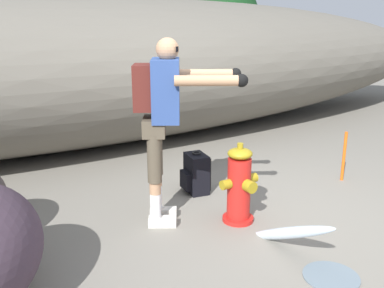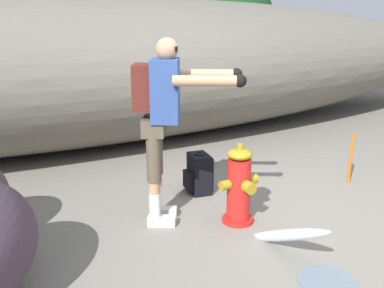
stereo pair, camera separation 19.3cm
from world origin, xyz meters
TOP-DOWN VIEW (x-y plane):
  - ground_plane at (0.00, 0.00)m, footprint 56.00×56.00m
  - dirt_embankment at (0.00, 3.73)m, footprint 14.93×3.20m
  - fire_hydrant at (-0.30, 0.30)m, footprint 0.40×0.35m
  - hydrant_water_jet at (-0.30, -0.42)m, footprint 0.42×1.21m
  - utility_worker at (-0.89, 0.67)m, footprint 1.03×0.84m
  - spare_backpack at (-0.25, 1.13)m, footprint 0.32×0.33m
  - survey_stake at (1.43, 0.49)m, footprint 0.04×0.04m

SIDE VIEW (x-z plane):
  - ground_plane at x=0.00m, z-range -0.04..0.00m
  - hydrant_water_jet at x=-0.30m, z-range -0.17..0.43m
  - spare_backpack at x=-0.25m, z-range -0.02..0.45m
  - survey_stake at x=1.43m, z-range 0.00..0.60m
  - fire_hydrant at x=-0.30m, z-range -0.03..0.75m
  - dirt_embankment at x=0.00m, z-range 0.00..2.18m
  - utility_worker at x=-0.89m, z-range 0.24..1.96m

